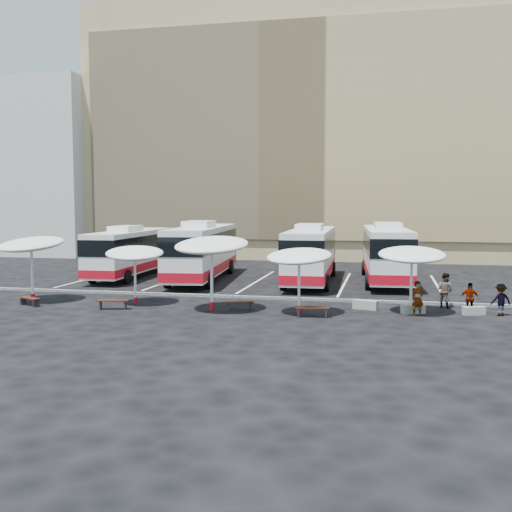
% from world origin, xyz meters
% --- Properties ---
extents(ground, '(120.00, 120.00, 0.00)m').
position_xyz_m(ground, '(0.00, 0.00, 0.00)').
color(ground, black).
rests_on(ground, ground).
extents(sandstone_building, '(42.00, 18.25, 29.60)m').
position_xyz_m(sandstone_building, '(0.00, 31.87, 12.63)').
color(sandstone_building, tan).
rests_on(sandstone_building, ground).
extents(apartment_block, '(14.00, 14.00, 18.00)m').
position_xyz_m(apartment_block, '(-28.00, 28.00, 9.00)').
color(apartment_block, beige).
rests_on(apartment_block, ground).
extents(curb_divider, '(34.00, 0.25, 0.15)m').
position_xyz_m(curb_divider, '(0.00, 0.50, 0.07)').
color(curb_divider, black).
rests_on(curb_divider, ground).
extents(bay_lines, '(24.15, 12.00, 0.01)m').
position_xyz_m(bay_lines, '(0.00, 8.00, 0.01)').
color(bay_lines, white).
rests_on(bay_lines, ground).
extents(bus_0, '(3.10, 11.99, 3.78)m').
position_xyz_m(bus_0, '(-9.58, 8.59, 1.93)').
color(bus_0, white).
rests_on(bus_0, ground).
extents(bus_1, '(4.06, 13.39, 4.19)m').
position_xyz_m(bus_1, '(-3.95, 8.00, 2.14)').
color(bus_1, white).
rests_on(bus_1, ground).
extents(bus_2, '(3.29, 12.77, 4.03)m').
position_xyz_m(bus_2, '(3.67, 8.31, 2.06)').
color(bus_2, white).
rests_on(bus_2, ground).
extents(bus_3, '(3.64, 13.11, 4.11)m').
position_xyz_m(bus_3, '(8.69, 9.70, 2.10)').
color(bus_3, white).
rests_on(bus_3, ground).
extents(sunshade_0, '(4.18, 4.22, 3.68)m').
position_xyz_m(sunshade_0, '(-10.28, -2.97, 3.13)').
color(sunshade_0, white).
rests_on(sunshade_0, ground).
extents(sunshade_1, '(3.91, 3.94, 3.20)m').
position_xyz_m(sunshade_1, '(-4.41, -2.54, 2.71)').
color(sunshade_1, white).
rests_on(sunshade_1, ground).
extents(sunshade_2, '(4.08, 4.13, 3.86)m').
position_xyz_m(sunshade_2, '(0.18, -3.64, 3.28)').
color(sunshade_2, white).
rests_on(sunshade_2, ground).
extents(sunshade_3, '(3.85, 3.88, 3.31)m').
position_xyz_m(sunshade_3, '(4.58, -3.64, 2.81)').
color(sunshade_3, white).
rests_on(sunshade_3, ground).
extents(sunshade_4, '(3.41, 3.45, 3.38)m').
position_xyz_m(sunshade_4, '(9.91, -2.30, 2.87)').
color(sunshade_4, white).
rests_on(sunshade_4, ground).
extents(wood_bench_0, '(1.44, 0.91, 0.43)m').
position_xyz_m(wood_bench_0, '(-9.60, -4.30, 0.33)').
color(wood_bench_0, black).
rests_on(wood_bench_0, ground).
extents(wood_bench_1, '(1.63, 0.79, 0.48)m').
position_xyz_m(wood_bench_1, '(-4.84, -4.36, 0.37)').
color(wood_bench_1, black).
rests_on(wood_bench_1, ground).
extents(wood_bench_2, '(1.45, 0.94, 0.44)m').
position_xyz_m(wood_bench_2, '(1.51, -3.28, 0.33)').
color(wood_bench_2, black).
rests_on(wood_bench_2, ground).
extents(wood_bench_3, '(1.64, 0.61, 0.49)m').
position_xyz_m(wood_bench_3, '(5.33, -4.34, 0.38)').
color(wood_bench_3, black).
rests_on(wood_bench_3, ground).
extents(conc_bench_0, '(1.31, 0.75, 0.47)m').
position_xyz_m(conc_bench_0, '(7.70, -1.64, 0.23)').
color(conc_bench_0, gray).
rests_on(conc_bench_0, ground).
extents(conc_bench_1, '(1.21, 0.81, 0.43)m').
position_xyz_m(conc_bench_1, '(10.02, -2.37, 0.22)').
color(conc_bench_1, gray).
rests_on(conc_bench_1, ground).
extents(conc_bench_2, '(1.12, 0.67, 0.40)m').
position_xyz_m(conc_bench_2, '(12.88, -2.08, 0.20)').
color(conc_bench_2, gray).
rests_on(conc_bench_2, ground).
extents(passenger_0, '(0.71, 0.58, 1.68)m').
position_xyz_m(passenger_0, '(10.21, -2.94, 0.84)').
color(passenger_0, black).
rests_on(passenger_0, ground).
extents(passenger_1, '(1.11, 1.08, 1.80)m').
position_xyz_m(passenger_1, '(11.71, -0.24, 0.90)').
color(passenger_1, black).
rests_on(passenger_1, ground).
extents(passenger_2, '(0.93, 0.42, 1.55)m').
position_xyz_m(passenger_2, '(12.67, -1.97, 0.78)').
color(passenger_2, black).
rests_on(passenger_2, ground).
extents(passenger_3, '(1.13, 0.84, 1.55)m').
position_xyz_m(passenger_3, '(14.07, -2.08, 0.78)').
color(passenger_3, black).
rests_on(passenger_3, ground).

